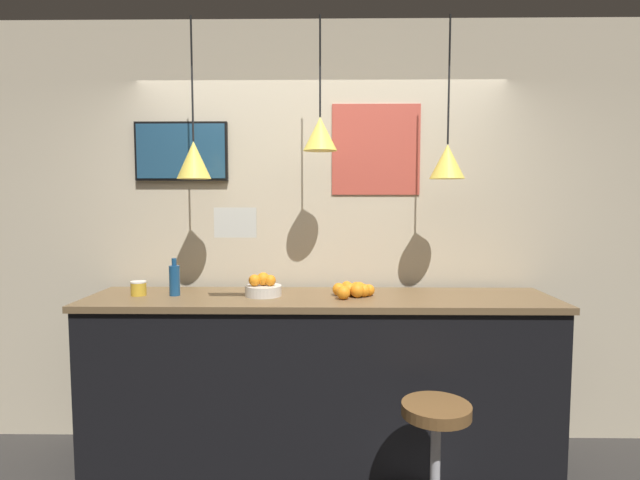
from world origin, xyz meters
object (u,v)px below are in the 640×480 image
at_px(spread_jar, 139,288).
at_px(mounted_tv, 181,151).
at_px(bar_stool, 435,452).
at_px(fruit_bowl, 263,288).
at_px(juice_bottle, 175,280).

relative_size(spread_jar, mounted_tv, 0.15).
xyz_separation_m(bar_stool, fruit_bowl, (-0.94, 0.64, 0.71)).
height_order(spread_jar, mounted_tv, mounted_tv).
height_order(bar_stool, mounted_tv, mounted_tv).
relative_size(fruit_bowl, spread_jar, 2.37).
bearing_deg(juice_bottle, fruit_bowl, -0.32).
bearing_deg(bar_stool, spread_jar, 159.44).
distance_m(spread_jar, mounted_tv, 0.97).
distance_m(fruit_bowl, mounted_tv, 1.12).
bearing_deg(fruit_bowl, bar_stool, -34.29).
xyz_separation_m(fruit_bowl, spread_jar, (-0.78, 0.00, -0.01)).
distance_m(juice_bottle, mounted_tv, 0.90).
relative_size(bar_stool, fruit_bowl, 2.99).
xyz_separation_m(spread_jar, mounted_tv, (0.18, 0.36, 0.88)).
height_order(bar_stool, fruit_bowl, fruit_bowl).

